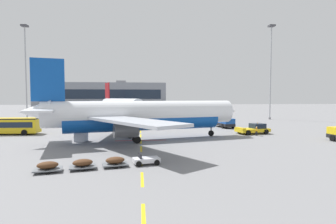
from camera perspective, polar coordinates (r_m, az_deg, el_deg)
ground at (r=63.89m, az=14.22°, el=-3.02°), size 400.00×400.00×0.00m
apron_paint_markings at (r=56.88m, az=-5.94°, el=-3.68°), size 8.00×96.93×0.01m
airliner_foreground at (r=42.10m, az=-5.74°, el=-0.68°), size 34.49×33.65×12.20m
pushback_tug at (r=51.92m, az=17.91°, el=-3.47°), size 6.46×4.13×2.08m
airliner_mid_left at (r=95.67m, az=-10.36°, el=1.49°), size 33.12×34.76×12.64m
apron_shuttle_bus at (r=56.83m, az=-31.67°, el=-2.37°), size 12.13×3.41×3.00m
fuel_service_truck at (r=61.63m, az=11.70°, el=-1.67°), size 3.41×7.27×3.14m
baggage_train at (r=26.51m, az=-14.50°, el=-10.49°), size 11.65×3.91×1.14m
ground_crew_worker at (r=49.42m, az=18.48°, el=-3.78°), size 0.40×0.58×1.63m
uld_cargo_container at (r=42.84m, az=-18.17°, el=-4.99°), size 1.91×1.88×1.60m
apron_light_mast_near at (r=89.71m, az=-28.28°, el=9.41°), size 1.80×1.80×27.94m
apron_light_mast_far at (r=88.31m, az=21.23°, el=9.97°), size 1.80×1.80×28.76m
terminal_satellite at (r=174.89m, az=-13.93°, el=3.44°), size 79.89×19.82×17.54m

